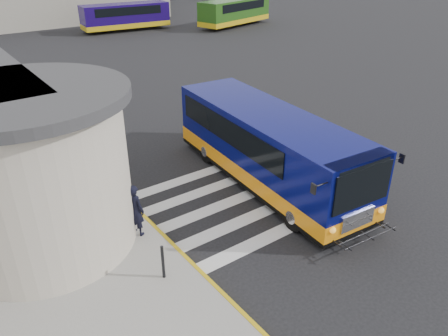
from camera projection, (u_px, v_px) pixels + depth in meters
ground at (239, 185)px, 16.87m from camera, size 140.00×140.00×0.00m
curb_strip at (99, 173)px, 17.57m from camera, size 0.12×34.00×0.16m
crosswalk at (242, 197)px, 16.03m from camera, size 8.00×5.35×0.01m
depot_building at (52, 3)px, 49.04m from camera, size 26.40×8.40×4.20m
transit_bus at (268, 150)px, 16.49m from camera, size 3.92×10.19×2.82m
pedestrian_a at (135, 210)px, 13.43m from camera, size 0.64×0.75×1.74m
pedestrian_b at (47, 247)px, 11.74m from camera, size 1.09×1.12×1.82m
bollard at (163, 262)px, 11.79m from camera, size 0.09×0.09×1.05m
far_bus_a at (125, 16)px, 44.99m from camera, size 9.09×3.34×2.29m
far_bus_b at (235, 11)px, 47.39m from camera, size 9.64×4.77×2.40m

